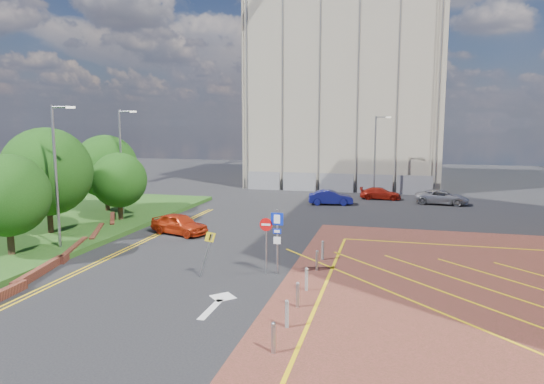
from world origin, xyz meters
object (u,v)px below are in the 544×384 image
at_px(car_red_left, 179,224).
at_px(car_silver_back, 442,197).
at_px(lamp_back, 376,153).
at_px(car_red_back, 380,193).
at_px(tree_d, 106,166).
at_px(sign_cluster, 273,235).
at_px(tree_a, 7,195).
at_px(tree_c, 119,180).
at_px(tree_b, 47,172).
at_px(warning_sign, 208,249).
at_px(lamp_left_near, 57,171).
at_px(car_blue_back, 331,197).
at_px(lamp_left_far, 122,158).

relative_size(car_red_left, car_silver_back, 0.87).
relative_size(lamp_back, car_red_back, 2.05).
bearing_deg(tree_d, sign_cluster, -35.58).
relative_size(tree_a, car_red_left, 1.33).
relative_size(tree_c, car_red_back, 1.25).
bearing_deg(tree_b, car_silver_back, 37.39).
xyz_separation_m(tree_c, warning_sign, (10.94, -10.34, -1.76)).
bearing_deg(lamp_left_near, lamp_back, 57.60).
xyz_separation_m(lamp_left_near, car_blue_back, (12.85, 19.92, -4.01)).
relative_size(lamp_left_far, sign_cluster, 2.50).
distance_m(lamp_left_near, car_silver_back, 32.21).
bearing_deg(lamp_left_far, car_red_left, -32.53).
bearing_deg(tree_d, tree_a, -79.11).
bearing_deg(tree_d, car_blue_back, 27.78).
bearing_deg(lamp_back, warning_sign, -103.18).
relative_size(tree_b, lamp_left_near, 0.84).
bearing_deg(tree_c, tree_b, -111.80).
relative_size(tree_d, car_silver_back, 1.30).
bearing_deg(car_silver_back, tree_c, 127.41).
height_order(tree_c, car_silver_back, tree_c).
bearing_deg(sign_cluster, lamp_left_far, 143.18).
distance_m(tree_a, car_red_back, 32.32).
bearing_deg(lamp_left_near, sign_cluster, -4.56).
bearing_deg(tree_c, car_red_left, -21.31).
height_order(lamp_back, sign_cluster, lamp_back).
bearing_deg(lamp_back, tree_b, -130.41).
relative_size(car_red_left, car_blue_back, 1.02).
xyz_separation_m(tree_b, lamp_left_near, (3.08, -3.00, 0.42)).
bearing_deg(tree_d, car_red_left, -30.98).
xyz_separation_m(car_red_left, car_silver_back, (17.96, 16.84, -0.04)).
bearing_deg(lamp_left_near, car_silver_back, 45.04).
bearing_deg(car_red_left, sign_cluster, -111.62).
bearing_deg(lamp_left_far, warning_sign, -46.13).
xyz_separation_m(tree_a, tree_b, (-1.50, 5.00, 0.73)).
relative_size(tree_b, car_silver_back, 1.44).
bearing_deg(tree_a, tree_d, 100.89).
relative_size(lamp_back, warning_sign, 3.57).
bearing_deg(tree_a, car_silver_back, 45.53).
relative_size(tree_d, car_red_left, 1.49).
xyz_separation_m(tree_b, car_red_left, (7.70, 2.78, -3.54)).
xyz_separation_m(tree_c, sign_cluster, (13.80, -9.02, -1.24)).
xyz_separation_m(warning_sign, car_silver_back, (12.72, 24.96, -0.78)).
xyz_separation_m(tree_d, warning_sign, (13.94, -13.34, -2.44)).
distance_m(tree_a, car_red_left, 10.34).
relative_size(warning_sign, car_silver_back, 0.48).
height_order(tree_a, tree_d, tree_d).
relative_size(lamp_left_near, car_red_left, 1.97).
bearing_deg(lamp_left_far, car_silver_back, 27.16).
distance_m(sign_cluster, car_blue_back, 20.98).
relative_size(car_blue_back, car_silver_back, 0.85).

